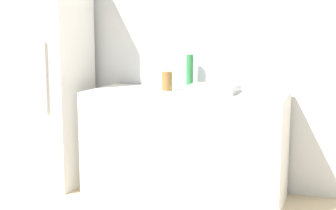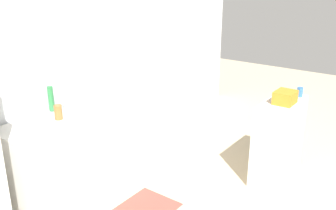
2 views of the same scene
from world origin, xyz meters
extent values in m
cube|color=silver|center=(0.00, 3.36, 1.30)|extent=(8.00, 0.06, 2.60)
cube|color=white|center=(-1.13, 2.96, 0.85)|extent=(0.56, 0.58, 1.69)
cylinder|color=#B7B7BC|center=(-0.98, 2.66, 0.97)|extent=(0.02, 0.02, 0.59)
cube|color=silver|center=(0.12, 2.96, 0.44)|extent=(1.57, 0.68, 0.88)
cube|color=#9EA3A8|center=(0.33, 2.99, 0.91)|extent=(0.38, 0.34, 0.06)
cylinder|color=#2D7F42|center=(0.06, 3.23, 1.02)|extent=(0.06, 0.06, 0.28)
cylinder|color=olive|center=(-0.05, 2.97, 0.95)|extent=(0.08, 0.08, 0.15)
camera|label=1|loc=(1.21, -0.55, 1.35)|focal=50.00mm
camera|label=2|loc=(-2.26, -0.09, 2.32)|focal=40.00mm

